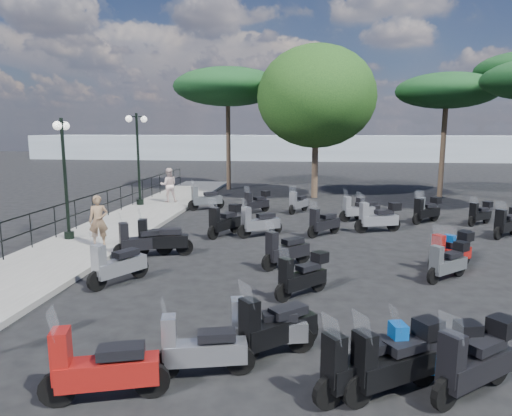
# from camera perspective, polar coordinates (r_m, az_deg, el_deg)

# --- Properties ---
(ground) EXTENTS (120.00, 120.00, 0.00)m
(ground) POSITION_cam_1_polar(r_m,az_deg,el_deg) (14.15, 3.11, -5.89)
(ground) COLOR black
(ground) RESTS_ON ground
(sidewalk) EXTENTS (3.00, 30.00, 0.15)m
(sidewalk) POSITION_cam_1_polar(r_m,az_deg,el_deg) (18.55, -16.69, -2.26)
(sidewalk) COLOR slate
(sidewalk) RESTS_ON ground
(railing) EXTENTS (0.04, 26.04, 1.10)m
(railing) POSITION_cam_1_polar(r_m,az_deg,el_deg) (18.78, -20.70, 0.22)
(railing) COLOR black
(railing) RESTS_ON sidewalk
(lamp_post_1) EXTENTS (0.51, 1.16, 4.04)m
(lamp_post_1) POSITION_cam_1_polar(r_m,az_deg,el_deg) (16.48, -22.80, 4.29)
(lamp_post_1) COLOR black
(lamp_post_1) RESTS_ON sidewalk
(lamp_post_2) EXTENTS (0.70, 1.23, 4.43)m
(lamp_post_2) POSITION_cam_1_polar(r_m,az_deg,el_deg) (22.97, -14.53, 6.66)
(lamp_post_2) COLOR black
(lamp_post_2) RESTS_ON sidewalk
(woman) EXTENTS (0.69, 0.58, 1.63)m
(woman) POSITION_cam_1_polar(r_m,az_deg,el_deg) (15.29, -19.09, -1.52)
(woman) COLOR brown
(woman) RESTS_ON sidewalk
(pedestrian_far) EXTENTS (1.01, 0.90, 1.74)m
(pedestrian_far) POSITION_cam_1_polar(r_m,az_deg,el_deg) (23.63, -10.85, 2.84)
(pedestrian_far) COLOR beige
(pedestrian_far) RESTS_ON sidewalk
(scooter_0) EXTENTS (1.76, 0.79, 1.44)m
(scooter_0) POSITION_cam_1_polar(r_m,az_deg,el_deg) (7.14, -18.77, -18.57)
(scooter_0) COLOR black
(scooter_0) RESTS_ON ground
(scooter_1) EXTENTS (1.03, 1.60, 1.42)m
(scooter_1) POSITION_cam_1_polar(r_m,az_deg,el_deg) (11.92, -16.96, -6.87)
(scooter_1) COLOR black
(scooter_1) RESTS_ON ground
(scooter_2) EXTENTS (1.56, 1.08, 1.42)m
(scooter_2) POSITION_cam_1_polar(r_m,az_deg,el_deg) (14.15, -14.10, -4.11)
(scooter_2) COLOR black
(scooter_2) RESTS_ON ground
(scooter_3) EXTENTS (1.83, 0.72, 1.47)m
(scooter_3) POSITION_cam_1_polar(r_m,az_deg,el_deg) (14.19, -11.79, -3.91)
(scooter_3) COLOR black
(scooter_3) RESTS_ON ground
(scooter_4) EXTENTS (1.02, 1.66, 1.43)m
(scooter_4) POSITION_cam_1_polar(r_m,az_deg,el_deg) (16.52, -3.93, -1.68)
(scooter_4) COLOR black
(scooter_4) RESTS_ON ground
(scooter_5) EXTENTS (1.61, 1.09, 1.45)m
(scooter_5) POSITION_cam_1_polar(r_m,az_deg,el_deg) (21.96, -6.35, 1.08)
(scooter_5) COLOR black
(scooter_5) RESTS_ON ground
(scooter_6) EXTENTS (1.62, 0.64, 1.30)m
(scooter_6) POSITION_cam_1_polar(r_m,az_deg,el_deg) (8.07, 1.12, -14.95)
(scooter_6) COLOR black
(scooter_6) RESTS_ON ground
(scooter_7) EXTENTS (1.43, 1.26, 1.43)m
(scooter_7) POSITION_cam_1_polar(r_m,az_deg,el_deg) (8.00, 2.39, -14.83)
(scooter_7) COLOR black
(scooter_7) RESTS_ON ground
(scooter_8) EXTENTS (1.23, 1.25, 1.27)m
(scooter_8) POSITION_cam_1_polar(r_m,az_deg,el_deg) (10.70, 5.82, -8.49)
(scooter_8) COLOR black
(scooter_8) RESTS_ON ground
(scooter_9) EXTENTS (1.53, 1.15, 1.43)m
(scooter_9) POSITION_cam_1_polar(r_m,az_deg,el_deg) (16.39, 0.39, -1.90)
(scooter_9) COLOR black
(scooter_9) RESTS_ON ground
(scooter_10) EXTENTS (1.17, 1.33, 1.29)m
(scooter_10) POSITION_cam_1_polar(r_m,az_deg,el_deg) (21.00, 0.08, 0.68)
(scooter_10) COLOR black
(scooter_10) RESTS_ON ground
(scooter_11) EXTENTS (0.91, 1.51, 1.31)m
(scooter_11) POSITION_cam_1_polar(r_m,az_deg,el_deg) (21.13, 5.29, 0.61)
(scooter_11) COLOR black
(scooter_11) RESTS_ON ground
(scooter_12) EXTENTS (1.54, 1.12, 1.39)m
(scooter_12) POSITION_cam_1_polar(r_m,az_deg,el_deg) (7.21, 16.93, -17.94)
(scooter_12) COLOR black
(scooter_12) RESTS_ON ground
(scooter_13) EXTENTS (1.44, 1.12, 1.37)m
(scooter_13) POSITION_cam_1_polar(r_m,az_deg,el_deg) (7.08, 12.91, -18.75)
(scooter_13) COLOR black
(scooter_13) RESTS_ON ground
(scooter_14) EXTENTS (1.31, 1.28, 1.38)m
(scooter_14) POSITION_cam_1_polar(r_m,az_deg,el_deg) (12.82, 3.72, -5.35)
(scooter_14) COLOR black
(scooter_14) RESTS_ON ground
(scooter_15) EXTENTS (1.77, 0.86, 1.46)m
(scooter_15) POSITION_cam_1_polar(r_m,az_deg,el_deg) (17.67, 15.06, -1.20)
(scooter_15) COLOR black
(scooter_15) RESTS_ON ground
(scooter_16) EXTENTS (1.20, 1.31, 1.33)m
(scooter_16) POSITION_cam_1_polar(r_m,az_deg,el_deg) (16.69, 8.42, -1.91)
(scooter_16) COLOR black
(scooter_16) RESTS_ON ground
(scooter_17) EXTENTS (1.60, 0.87, 1.36)m
(scooter_17) POSITION_cam_1_polar(r_m,az_deg,el_deg) (19.60, 12.54, -0.26)
(scooter_17) COLOR black
(scooter_17) RESTS_ON ground
(scooter_18) EXTENTS (1.60, 0.64, 1.29)m
(scooter_18) POSITION_cam_1_polar(r_m,az_deg,el_deg) (7.66, 20.92, -16.78)
(scooter_18) COLOR black
(scooter_18) RESTS_ON ground
(scooter_19) EXTENTS (1.47, 1.24, 1.40)m
(scooter_19) POSITION_cam_1_polar(r_m,az_deg,el_deg) (7.61, 25.70, -16.94)
(scooter_19) COLOR black
(scooter_19) RESTS_ON ground
(scooter_20) EXTENTS (1.41, 1.09, 1.30)m
(scooter_20) POSITION_cam_1_polar(r_m,az_deg,el_deg) (13.78, 23.18, -5.01)
(scooter_20) COLOR black
(scooter_20) RESTS_ON ground
(scooter_21) EXTENTS (1.06, 1.25, 1.19)m
(scooter_21) POSITION_cam_1_polar(r_m,az_deg,el_deg) (14.30, 23.74, -4.70)
(scooter_21) COLOR black
(scooter_21) RESTS_ON ground
(scooter_22) EXTENTS (1.24, 1.00, 1.19)m
(scooter_22) POSITION_cam_1_polar(r_m,az_deg,el_deg) (20.37, 13.68, -0.09)
(scooter_22) COLOR black
(scooter_22) RESTS_ON ground
(scooter_23) EXTENTS (1.19, 1.39, 1.37)m
(scooter_23) POSITION_cam_1_polar(r_m,az_deg,el_deg) (20.32, 20.43, -0.28)
(scooter_23) COLOR black
(scooter_23) RESTS_ON ground
(scooter_26) EXTENTS (1.26, 1.14, 1.24)m
(scooter_26) POSITION_cam_1_polar(r_m,az_deg,el_deg) (12.72, 22.86, -6.30)
(scooter_26) COLOR black
(scooter_26) RESTS_ON ground
(scooter_27) EXTENTS (1.32, 1.32, 1.36)m
(scooter_27) POSITION_cam_1_polar(r_m,az_deg,el_deg) (18.59, 28.88, -1.68)
(scooter_27) COLOR black
(scooter_27) RESTS_ON ground
(scooter_28) EXTENTS (1.37, 1.27, 1.35)m
(scooter_28) POSITION_cam_1_polar(r_m,az_deg,el_deg) (20.07, 20.55, -0.31)
(scooter_28) COLOR black
(scooter_28) RESTS_ON ground
(scooter_29) EXTENTS (1.22, 1.12, 1.20)m
(scooter_29) POSITION_cam_1_polar(r_m,az_deg,el_deg) (20.50, 26.21, -0.66)
(scooter_29) COLOR black
(scooter_29) RESTS_ON ground
(scooter_30) EXTENTS (1.62, 0.64, 1.30)m
(scooter_30) POSITION_cam_1_polar(r_m,az_deg,el_deg) (7.46, -6.98, -17.19)
(scooter_30) COLOR black
(scooter_30) RESTS_ON ground
(broadleaf_tree) EXTENTS (6.54, 6.54, 8.34)m
(broadleaf_tree) POSITION_cam_1_polar(r_m,az_deg,el_deg) (25.83, 7.55, 13.60)
(broadleaf_tree) COLOR #38281E
(broadleaf_tree) RESTS_ON ground
(pine_0) EXTENTS (5.45, 5.45, 6.82)m
(pine_0) POSITION_cam_1_polar(r_m,az_deg,el_deg) (27.39, 22.74, 13.32)
(pine_0) COLOR #38281E
(pine_0) RESTS_ON ground
(pine_2) EXTENTS (6.74, 6.74, 7.58)m
(pine_2) POSITION_cam_1_polar(r_m,az_deg,el_deg) (29.29, -3.55, 14.84)
(pine_2) COLOR #38281E
(pine_2) RESTS_ON ground
(distant_hills) EXTENTS (70.00, 8.00, 3.00)m
(distant_hills) POSITION_cam_1_polar(r_m,az_deg,el_deg) (58.64, 6.15, 7.53)
(distant_hills) COLOR gray
(distant_hills) RESTS_ON ground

